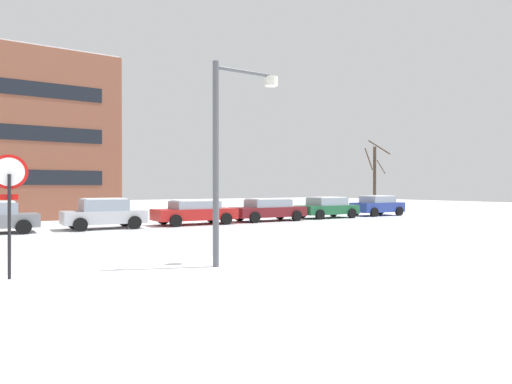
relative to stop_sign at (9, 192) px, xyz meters
name	(u,v)px	position (x,y,z in m)	size (l,w,h in m)	color
ground_plane	(71,263)	(1.57, 1.57, -1.92)	(120.00, 120.00, 0.00)	white
road_surface	(48,247)	(1.57, 5.49, -1.92)	(80.00, 9.82, 0.00)	#B7BCC4
stop_sign	(9,192)	(0.00, 0.00, 0.00)	(0.76, 0.19, 2.74)	black
street_lamp	(229,140)	(4.95, -0.99, 1.33)	(1.97, 0.36, 5.22)	#4C4F54
parked_car_silver	(104,213)	(4.91, 11.45, -1.17)	(3.89, 2.12, 1.50)	silver
parked_car_red	(195,212)	(9.74, 11.38, -1.22)	(4.51, 2.18, 1.34)	red
parked_car_maroon	(268,209)	(14.56, 11.38, -1.22)	(4.57, 2.13, 1.37)	maroon
parked_car_green	(327,207)	(19.39, 11.55, -1.21)	(4.19, 2.18, 1.40)	#1E6038
parked_car_blue	(377,205)	(24.22, 11.58, -1.18)	(3.86, 2.12, 1.45)	#283D93
tree_far_left	(375,176)	(27.50, 14.87, 1.03)	(1.96, 1.99, 5.81)	#423326
building_far_left	(5,139)	(1.47, 23.50, 3.38)	(12.85, 9.82, 10.60)	brown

